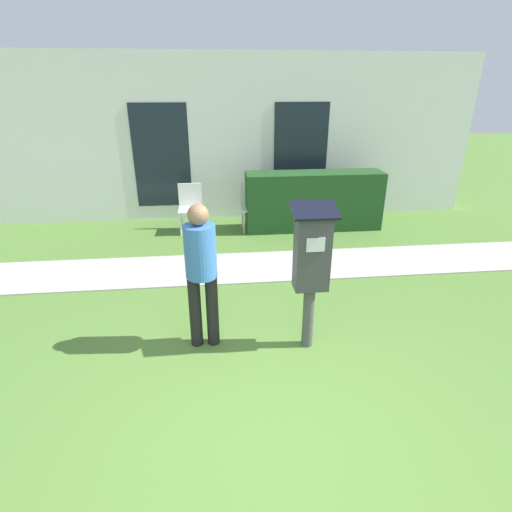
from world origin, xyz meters
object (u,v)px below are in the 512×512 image
outdoor_chair_left (190,204)px  parking_meter (312,260)px  person_standing (201,266)px  outdoor_chair_middle (252,202)px

outdoor_chair_left → parking_meter: bearing=-88.1°
person_standing → outdoor_chair_middle: person_standing is taller
parking_meter → outdoor_chair_middle: bearing=93.1°
person_standing → outdoor_chair_left: person_standing is taller
parking_meter → person_standing: 1.11m
person_standing → outdoor_chair_middle: 3.85m
parking_meter → person_standing: parking_meter is taller
person_standing → outdoor_chair_left: size_ratio=1.76×
parking_meter → outdoor_chair_left: 4.15m
outdoor_chair_left → outdoor_chair_middle: (1.18, -0.01, 0.00)m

